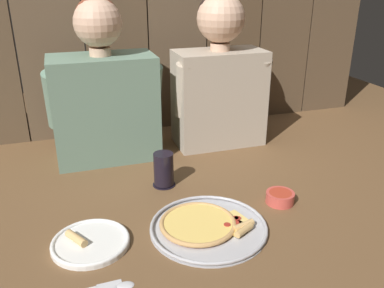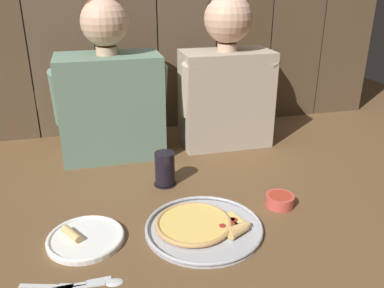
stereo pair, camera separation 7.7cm
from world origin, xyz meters
name	(u,v)px [view 2 (the right image)]	position (x,y,z in m)	size (l,w,h in m)	color
ground_plane	(202,207)	(0.00, 0.00, 0.00)	(3.20, 3.20, 0.00)	brown
pizza_tray	(202,226)	(-0.03, -0.11, 0.01)	(0.34, 0.34, 0.03)	#B2B2B7
dinner_plate	(85,238)	(-0.36, -0.09, 0.01)	(0.21, 0.21, 0.03)	white
drinking_glass	(165,169)	(-0.09, 0.18, 0.06)	(0.08, 0.08, 0.12)	black
dipping_bowl	(280,200)	(0.24, -0.05, 0.02)	(0.09, 0.09, 0.04)	#CC4C42
table_fork	(49,286)	(-0.45, -0.25, 0.00)	(0.13, 0.05, 0.01)	silver
table_knife	(80,284)	(-0.38, -0.27, 0.00)	(0.16, 0.02, 0.01)	silver
table_spoon	(105,283)	(-0.32, -0.28, 0.00)	(0.14, 0.03, 0.01)	silver
diner_left	(110,90)	(-0.24, 0.49, 0.27)	(0.43, 0.23, 0.62)	slate
diner_right	(226,76)	(0.24, 0.49, 0.30)	(0.41, 0.21, 0.63)	#B2A38E
wooden_backdrop_wall	(156,1)	(0.00, 0.77, 0.58)	(2.19, 0.03, 1.16)	brown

